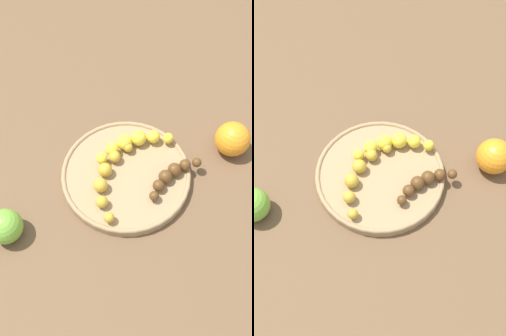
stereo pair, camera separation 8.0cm
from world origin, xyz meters
TOP-DOWN VIEW (x-y plane):
  - ground_plane at (0.00, 0.00)m, footprint 2.40×2.40m
  - fruit_bowl at (0.00, 0.00)m, footprint 0.27×0.27m
  - banana_spotted at (-0.02, -0.04)m, footprint 0.08×0.18m
  - banana_overripe at (0.09, 0.03)m, footprint 0.07×0.13m
  - banana_yellow at (-0.02, 0.07)m, footprint 0.13×0.13m
  - orange_fruit at (0.17, 0.17)m, footprint 0.08×0.08m

SIDE VIEW (x-z plane):
  - ground_plane at x=0.00m, z-range 0.00..0.00m
  - fruit_bowl at x=0.00m, z-range 0.00..0.02m
  - banana_overripe at x=0.09m, z-range 0.02..0.05m
  - banana_spotted at x=-0.02m, z-range 0.02..0.05m
  - banana_yellow at x=-0.02m, z-range 0.02..0.05m
  - orange_fruit at x=0.17m, z-range 0.00..0.08m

